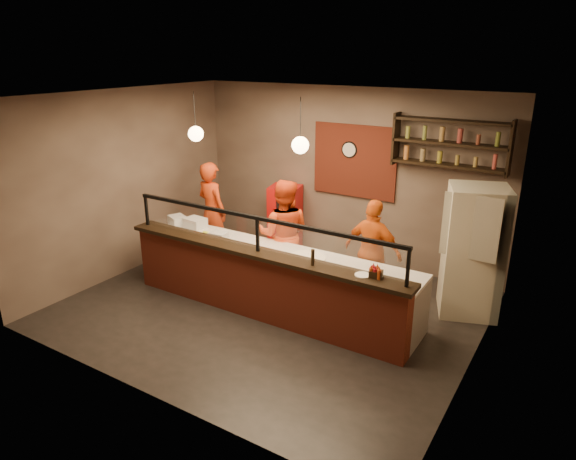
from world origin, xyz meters
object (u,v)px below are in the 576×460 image
Objects in this scene: red_cooler at (285,219)px; pepper_mill at (313,257)px; cook_right at (373,252)px; cook_left at (212,211)px; pizza_dough at (307,257)px; condiment_caddy at (376,274)px; fridge at (473,251)px; wall_clock at (350,150)px; cook_mid at (284,234)px.

red_cooler is 5.86× the size of pepper_mill.
cook_left is at bearing 6.23° from cook_right.
condiment_caddy reaches higher than pizza_dough.
cook_left is at bearing 160.32° from condiment_caddy.
fridge reaches higher than cook_right.
wall_clock is 0.15× the size of fridge.
cook_left is at bearing 153.77° from pepper_mill.
wall_clock is 3.05m from pepper_mill.
pepper_mill is (-0.87, -0.09, 0.07)m from condiment_caddy.
pizza_dough is (2.59, -0.94, -0.03)m from cook_left.
cook_mid is 2.32m from condiment_caddy.
pizza_dough is 3.35× the size of condiment_caddy.
pepper_mill is at bearing 113.12° from cook_mid.
fridge is 2.45m from pizza_dough.
condiment_caddy is (2.86, -2.39, 0.44)m from red_cooler.
cook_right is 1.49m from pepper_mill.
cook_right reaches higher than pizza_dough.
pizza_dough is at bearing -79.07° from wall_clock.
cook_mid is 1.39× the size of red_cooler.
red_cooler is at bearing -81.82° from cook_mid.
wall_clock is at bearing 139.39° from fridge.
cook_mid is at bearing 173.82° from fridge.
pepper_mill is (1.99, -2.48, 0.51)m from red_cooler.
red_cooler is at bearing -165.19° from wall_clock.
wall_clock reaches higher than cook_left.
wall_clock is 2.06m from cook_mid.
red_cooler is at bearing 128.77° from pepper_mill.
fridge is (1.40, 0.43, 0.15)m from cook_right.
fridge is at bearing -163.30° from cook_left.
pepper_mill is (2.97, -1.46, 0.24)m from cook_left.
cook_mid is 1.11× the size of cook_right.
wall_clock is at bearing -136.30° from cook_left.
fridge is (2.50, -0.95, -1.12)m from wall_clock.
cook_left is 0.95× the size of fridge.
cook_mid reaches higher than pepper_mill.
red_cooler is (-2.28, 1.06, -0.17)m from cook_right.
fridge is at bearing 32.68° from pizza_dough.
pizza_dough is (0.81, -0.62, -0.01)m from cook_mid.
pepper_mill is at bearing 165.79° from cook_left.
cook_mid is at bearing 142.24° from pizza_dough.
cook_right is 10.02× the size of condiment_caddy.
cook_right is 2.99× the size of pizza_dough.
red_cooler is at bearing 150.29° from fridge.
cook_mid reaches higher than red_cooler.
cook_mid reaches higher than cook_right.
red_cooler is at bearing -17.98° from cook_right.
condiment_caddy is at bearing 129.96° from cook_mid.
cook_right is at bearing -38.57° from red_cooler.
pizza_dough is 0.70m from pepper_mill.
condiment_caddy is at bearing 172.34° from cook_left.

